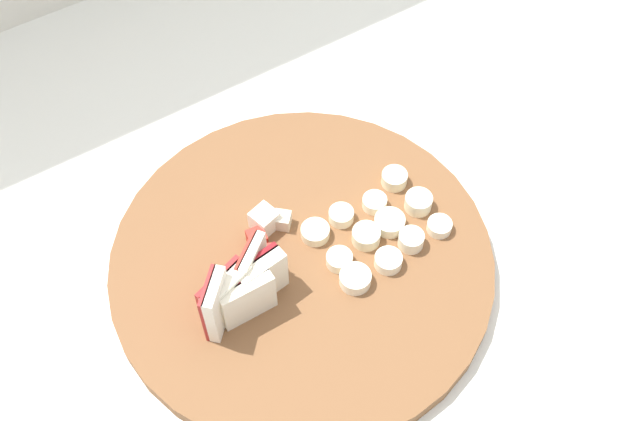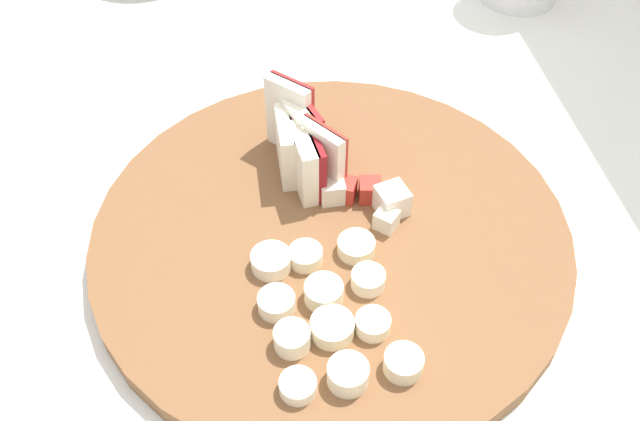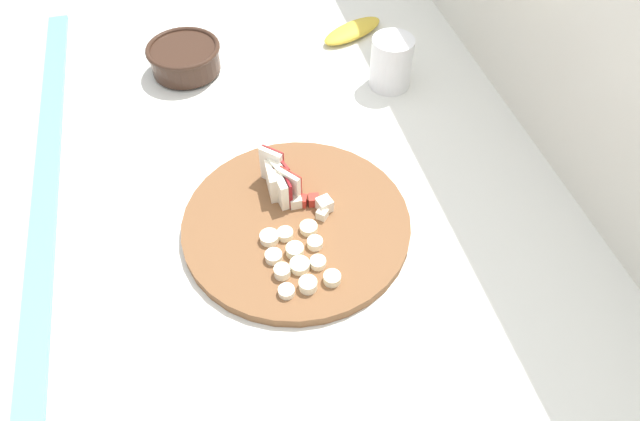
{
  "view_description": "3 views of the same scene",
  "coord_description": "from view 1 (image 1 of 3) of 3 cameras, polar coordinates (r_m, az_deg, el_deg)",
  "views": [
    {
      "loc": [
        -0.22,
        -0.35,
        1.57
      ],
      "look_at": [
        0.0,
        0.01,
        0.95
      ],
      "focal_mm": 44.25,
      "sensor_mm": 36.0,
      "label": 1
    },
    {
      "loc": [
        0.3,
        -0.09,
        1.34
      ],
      "look_at": [
        -0.05,
        -0.03,
        0.95
      ],
      "focal_mm": 40.23,
      "sensor_mm": 36.0,
      "label": 2
    },
    {
      "loc": [
        0.52,
        -0.13,
        1.63
      ],
      "look_at": [
        -0.02,
        0.01,
        0.98
      ],
      "focal_mm": 32.53,
      "sensor_mm": 36.0,
      "label": 3
    }
  ],
  "objects": [
    {
      "name": "apple_dice_pile",
      "position": [
        0.73,
        -3.99,
        -2.22
      ],
      "size": [
        0.06,
        0.06,
        0.02
      ],
      "color": "beige",
      "rests_on": "cutting_board"
    },
    {
      "name": "tile_backsplash",
      "position": [
        1.16,
        -11.87,
        9.96
      ],
      "size": [
        2.4,
        0.04,
        1.5
      ],
      "primitive_type": "cube",
      "color": "silver",
      "rests_on": "ground"
    },
    {
      "name": "apple_wedge_fan",
      "position": [
        0.68,
        -5.81,
        -5.68
      ],
      "size": [
        0.09,
        0.05,
        0.07
      ],
      "color": "maroon",
      "rests_on": "cutting_board"
    },
    {
      "name": "cutting_board",
      "position": [
        0.73,
        -1.32,
        -3.79
      ],
      "size": [
        0.35,
        0.35,
        0.02
      ],
      "primitive_type": "cylinder",
      "color": "brown",
      "rests_on": "tiled_countertop"
    },
    {
      "name": "banana_slice_rows",
      "position": [
        0.74,
        4.25,
        -1.4
      ],
      "size": [
        0.13,
        0.09,
        0.02
      ],
      "color": "white",
      "rests_on": "cutting_board"
    },
    {
      "name": "tiled_countertop",
      "position": [
        1.18,
        0.2,
        -13.6
      ],
      "size": [
        1.5,
        0.86,
        0.93
      ],
      "color": "silver",
      "rests_on": "ground"
    }
  ]
}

